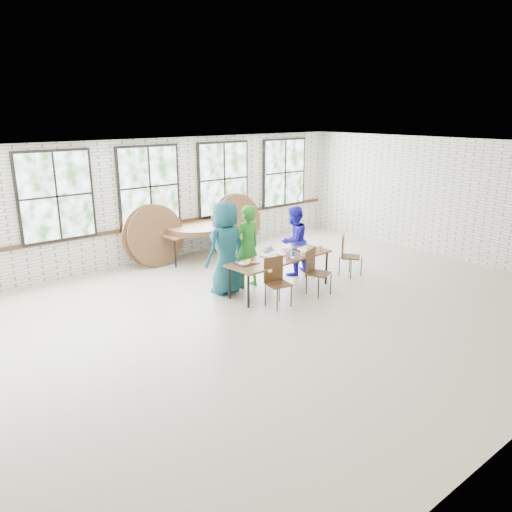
# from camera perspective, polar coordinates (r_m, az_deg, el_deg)

# --- Properties ---
(room) EXTENTS (12.00, 12.00, 12.00)m
(room) POSITION_cam_1_polar(r_m,az_deg,el_deg) (12.36, -12.09, 7.55)
(room) COLOR #BDAE96
(room) RESTS_ON ground
(dining_table) EXTENTS (2.45, 0.96, 0.74)m
(dining_table) POSITION_cam_1_polar(r_m,az_deg,el_deg) (10.26, 2.79, -0.39)
(dining_table) COLOR brown
(dining_table) RESTS_ON ground
(chair_near_left) EXTENTS (0.49, 0.48, 0.95)m
(chair_near_left) POSITION_cam_1_polar(r_m,az_deg,el_deg) (9.57, 2.28, -2.47)
(chair_near_left) COLOR #472D17
(chair_near_left) RESTS_ON ground
(chair_near_right) EXTENTS (0.54, 0.53, 0.95)m
(chair_near_right) POSITION_cam_1_polar(r_m,az_deg,el_deg) (10.21, 6.72, -1.34)
(chair_near_right) COLOR #472D17
(chair_near_right) RESTS_ON ground
(chair_spare) EXTENTS (0.58, 0.58, 0.95)m
(chair_spare) POSITION_cam_1_polar(r_m,az_deg,el_deg) (11.45, 10.33, 0.46)
(chair_spare) COLOR #472D17
(chair_spare) RESTS_ON ground
(adult_teal) EXTENTS (1.00, 0.72, 1.92)m
(adult_teal) POSITION_cam_1_polar(r_m,az_deg,el_deg) (10.13, -3.45, 0.95)
(adult_teal) COLOR navy
(adult_teal) RESTS_ON ground
(adult_green) EXTENTS (0.67, 0.45, 1.77)m
(adult_green) POSITION_cam_1_polar(r_m,az_deg,el_deg) (10.47, -1.01, 1.08)
(adult_green) COLOR #217C21
(adult_green) RESTS_ON ground
(toddler) EXTENTS (0.60, 0.48, 0.81)m
(toddler) POSITION_cam_1_polar(r_m,az_deg,el_deg) (10.96, 1.40, -0.84)
(toddler) COLOR #13123A
(toddler) RESTS_ON ground
(adult_blue) EXTENTS (0.84, 0.70, 1.58)m
(adult_blue) POSITION_cam_1_polar(r_m,az_deg,el_deg) (11.35, 4.32, 1.74)
(adult_blue) COLOR #201BBD
(adult_blue) RESTS_ON ground
(storage_table) EXTENTS (1.85, 0.89, 0.74)m
(storage_table) POSITION_cam_1_polar(r_m,az_deg,el_deg) (12.60, -6.86, 2.66)
(storage_table) COLOR brown
(storage_table) RESTS_ON ground
(tabletop_clutter) EXTENTS (2.06, 0.64, 0.11)m
(tabletop_clutter) POSITION_cam_1_polar(r_m,az_deg,el_deg) (10.29, 3.34, 0.09)
(tabletop_clutter) COLOR black
(tabletop_clutter) RESTS_ON dining_table
(round_tops_stacked) EXTENTS (1.50, 1.50, 0.13)m
(round_tops_stacked) POSITION_cam_1_polar(r_m,az_deg,el_deg) (12.57, -6.88, 3.19)
(round_tops_stacked) COLOR brown
(round_tops_stacked) RESTS_ON storage_table
(round_tops_leaning) EXTENTS (4.06, 0.39, 1.50)m
(round_tops_leaning) POSITION_cam_1_polar(r_m,az_deg,el_deg) (12.84, -6.71, 3.15)
(round_tops_leaning) COLOR brown
(round_tops_leaning) RESTS_ON ground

